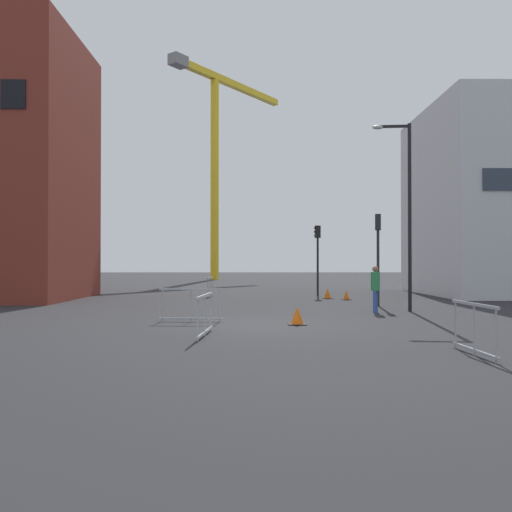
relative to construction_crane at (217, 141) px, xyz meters
name	(u,v)px	position (x,y,z in m)	size (l,w,h in m)	color
ground	(257,325)	(3.89, -41.15, -15.14)	(160.00, 160.00, 0.00)	#28282B
brick_building	(4,168)	(-9.12, -29.97, -8.35)	(7.72, 8.15, 13.57)	maroon
construction_crane	(217,141)	(0.00, 0.00, 0.00)	(11.71, 15.12, 22.62)	yellow
streetlamp_tall	(405,202)	(9.70, -36.87, -10.89)	(1.50, 0.30, 7.31)	black
traffic_light_island	(378,244)	(9.23, -34.38, -12.45)	(0.29, 0.39, 4.01)	#232326
traffic_light_far	(318,249)	(7.49, -27.27, -12.46)	(0.39, 0.30, 3.99)	black
pedestrian_walking	(375,285)	(8.40, -37.39, -14.11)	(0.34, 0.34, 1.77)	#33519E
safety_barrier_mid_span	(210,287)	(1.46, -28.48, -14.58)	(0.15, 2.26, 1.08)	#9EA0A5
safety_barrier_right_run	(474,328)	(8.29, -46.43, -14.58)	(0.16, 1.95, 1.08)	#9EA0A5
safety_barrier_rear	(191,304)	(1.77, -40.37, -14.58)	(2.05, 0.18, 1.08)	#9EA0A5
safety_barrier_front	(205,314)	(2.50, -43.56, -14.58)	(0.24, 2.20, 1.08)	#B2B5BA
traffic_cone_by_barrier	(346,296)	(8.51, -30.69, -14.93)	(0.46, 0.46, 0.47)	black
traffic_cone_on_verge	(297,316)	(5.11, -41.13, -14.88)	(0.55, 0.55, 0.56)	black
traffic_cone_orange	(328,294)	(7.69, -29.82, -14.89)	(0.53, 0.53, 0.54)	black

